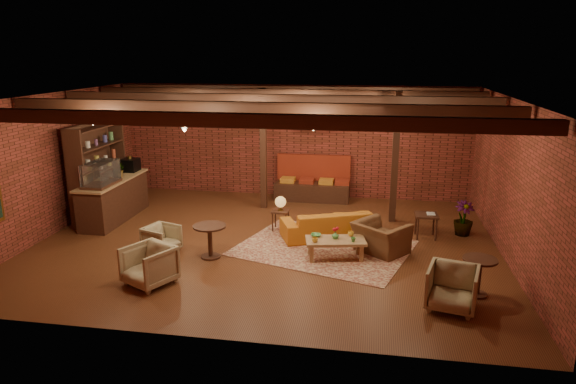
% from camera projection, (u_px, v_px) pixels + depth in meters
% --- Properties ---
extents(floor, '(10.00, 10.00, 0.00)m').
position_uv_depth(floor, '(266.00, 243.00, 11.40)').
color(floor, '#401F10').
rests_on(floor, ground).
extents(ceiling, '(10.00, 8.00, 0.02)m').
position_uv_depth(ceiling, '(264.00, 97.00, 10.55)').
color(ceiling, black).
rests_on(ceiling, wall_back).
extents(wall_back, '(10.00, 0.02, 3.20)m').
position_uv_depth(wall_back, '(294.00, 141.00, 14.78)').
color(wall_back, maroon).
rests_on(wall_back, ground).
extents(wall_front, '(10.00, 0.02, 3.20)m').
position_uv_depth(wall_front, '(206.00, 237.00, 7.17)').
color(wall_front, maroon).
rests_on(wall_front, ground).
extents(wall_left, '(0.02, 8.00, 3.20)m').
position_uv_depth(wall_left, '(52.00, 164.00, 11.77)').
color(wall_left, maroon).
rests_on(wall_left, ground).
extents(wall_right, '(0.02, 8.00, 3.20)m').
position_uv_depth(wall_right, '(512.00, 182.00, 10.18)').
color(wall_right, maroon).
rests_on(wall_right, ground).
extents(ceiling_beams, '(9.80, 6.40, 0.22)m').
position_uv_depth(ceiling_beams, '(264.00, 103.00, 10.58)').
color(ceiling_beams, '#321A10').
rests_on(ceiling_beams, ceiling).
extents(ceiling_pipe, '(9.60, 0.12, 0.12)m').
position_uv_depth(ceiling_pipe, '(279.00, 106.00, 12.16)').
color(ceiling_pipe, black).
rests_on(ceiling_pipe, ceiling).
extents(post_left, '(0.16, 0.16, 3.20)m').
position_uv_depth(post_left, '(263.00, 150.00, 13.54)').
color(post_left, '#321A10').
rests_on(post_left, ground).
extents(post_right, '(0.16, 0.16, 3.20)m').
position_uv_depth(post_right, '(395.00, 158.00, 12.43)').
color(post_right, '#321A10').
rests_on(post_right, ground).
extents(service_counter, '(0.80, 2.50, 1.60)m').
position_uv_depth(service_counter, '(113.00, 189.00, 12.79)').
color(service_counter, '#321A10').
rests_on(service_counter, ground).
extents(plant_counter, '(0.35, 0.39, 0.30)m').
position_uv_depth(plant_counter, '(119.00, 171.00, 12.85)').
color(plant_counter, '#337F33').
rests_on(plant_counter, service_counter).
extents(shelving_hutch, '(0.52, 2.00, 2.40)m').
position_uv_depth(shelving_hutch, '(99.00, 171.00, 12.84)').
color(shelving_hutch, '#321A10').
rests_on(shelving_hutch, ground).
extents(banquette, '(2.10, 0.70, 1.00)m').
position_uv_depth(banquette, '(312.00, 183.00, 14.54)').
color(banquette, maroon).
rests_on(banquette, ground).
extents(service_sign, '(0.86, 0.06, 0.30)m').
position_uv_depth(service_sign, '(311.00, 120.00, 13.63)').
color(service_sign, red).
rests_on(service_sign, ceiling).
extents(ceiling_spotlights, '(6.40, 4.40, 0.28)m').
position_uv_depth(ceiling_spotlights, '(265.00, 113.00, 10.64)').
color(ceiling_spotlights, black).
rests_on(ceiling_spotlights, ceiling).
extents(rug, '(4.14, 3.60, 0.01)m').
position_uv_depth(rug, '(324.00, 248.00, 11.08)').
color(rug, maroon).
rests_on(rug, floor).
extents(sofa, '(2.34, 1.62, 0.64)m').
position_uv_depth(sofa, '(330.00, 224.00, 11.66)').
color(sofa, '#B26018').
rests_on(sofa, floor).
extents(coffee_table, '(1.30, 0.82, 0.66)m').
position_uv_depth(coffee_table, '(335.00, 241.00, 10.44)').
color(coffee_table, olive).
rests_on(coffee_table, floor).
extents(side_table_lamp, '(0.40, 0.40, 0.83)m').
position_uv_depth(side_table_lamp, '(281.00, 205.00, 12.04)').
color(side_table_lamp, '#321A10').
rests_on(side_table_lamp, floor).
extents(round_table_left, '(0.67, 0.67, 0.70)m').
position_uv_depth(round_table_left, '(210.00, 236.00, 10.46)').
color(round_table_left, '#321A10').
rests_on(round_table_left, floor).
extents(armchair_a, '(0.76, 0.78, 0.64)m').
position_uv_depth(armchair_a, '(162.00, 238.00, 10.77)').
color(armchair_a, '#C3B897').
rests_on(armchair_a, floor).
extents(armchair_b, '(1.03, 1.01, 0.80)m').
position_uv_depth(armchair_b, '(149.00, 263.00, 9.27)').
color(armchair_b, '#C3B897').
rests_on(armchair_b, floor).
extents(armchair_right, '(1.20, 1.15, 0.88)m').
position_uv_depth(armchair_right, '(381.00, 233.00, 10.72)').
color(armchair_right, brown).
rests_on(armchair_right, floor).
extents(side_table_book, '(0.52, 0.52, 0.58)m').
position_uv_depth(side_table_book, '(427.00, 216.00, 11.59)').
color(side_table_book, '#321A10').
rests_on(side_table_book, floor).
extents(round_table_right, '(0.58, 0.58, 0.68)m').
position_uv_depth(round_table_right, '(479.00, 271.00, 8.82)').
color(round_table_right, '#321A10').
rests_on(round_table_right, floor).
extents(armchair_far, '(0.93, 0.90, 0.80)m').
position_uv_depth(armchair_far, '(452.00, 286.00, 8.38)').
color(armchair_far, '#C3B897').
rests_on(armchair_far, floor).
extents(plant_tall, '(1.71, 1.71, 2.40)m').
position_uv_depth(plant_tall, '(467.00, 185.00, 11.57)').
color(plant_tall, '#4C7F4C').
rests_on(plant_tall, floor).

